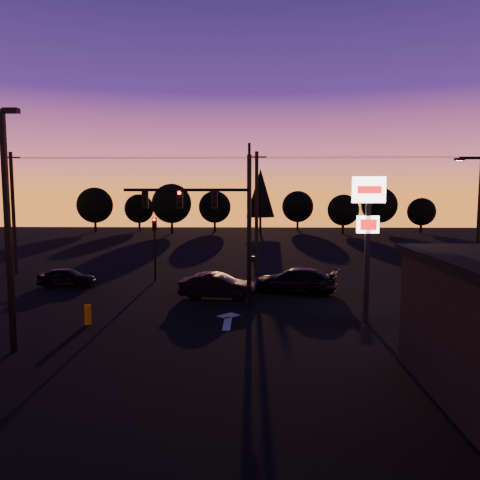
# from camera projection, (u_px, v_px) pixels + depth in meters

# --- Properties ---
(ground) EXTENTS (120.00, 120.00, 0.00)m
(ground) POSITION_uv_depth(u_px,v_px,m) (215.00, 330.00, 20.75)
(ground) COLOR black
(ground) RESTS_ON ground
(lane_arrow) EXTENTS (1.20, 3.10, 0.01)m
(lane_arrow) POSITION_uv_depth(u_px,v_px,m) (228.00, 320.00, 22.39)
(lane_arrow) COLOR beige
(lane_arrow) RESTS_ON ground
(traffic_signal_mast) EXTENTS (6.79, 0.52, 8.58)m
(traffic_signal_mast) POSITION_uv_depth(u_px,v_px,m) (218.00, 214.00, 24.21)
(traffic_signal_mast) COLOR black
(traffic_signal_mast) RESTS_ON ground
(secondary_signal) EXTENTS (0.30, 0.31, 4.35)m
(secondary_signal) POSITION_uv_depth(u_px,v_px,m) (155.00, 239.00, 31.99)
(secondary_signal) COLOR black
(secondary_signal) RESTS_ON ground
(parking_lot_light) EXTENTS (1.25, 0.30, 9.14)m
(parking_lot_light) POSITION_uv_depth(u_px,v_px,m) (7.00, 214.00, 17.39)
(parking_lot_light) COLOR black
(parking_lot_light) RESTS_ON ground
(pylon_sign) EXTENTS (1.50, 0.28, 6.80)m
(pylon_sign) POSITION_uv_depth(u_px,v_px,m) (368.00, 218.00, 21.57)
(pylon_sign) COLOR black
(pylon_sign) RESTS_ON ground
(streetlight) EXTENTS (1.55, 0.35, 8.00)m
(streetlight) POSITION_uv_depth(u_px,v_px,m) (477.00, 223.00, 25.44)
(streetlight) COLOR black
(streetlight) RESTS_ON ground
(utility_pole_0) EXTENTS (1.40, 0.26, 9.00)m
(utility_pole_0) POSITION_uv_depth(u_px,v_px,m) (13.00, 212.00, 34.56)
(utility_pole_0) COLOR black
(utility_pole_0) RESTS_ON ground
(utility_pole_1) EXTENTS (1.40, 0.26, 9.00)m
(utility_pole_1) POSITION_uv_depth(u_px,v_px,m) (257.00, 212.00, 34.15)
(utility_pole_1) COLOR black
(utility_pole_1) RESTS_ON ground
(power_wires) EXTENTS (36.00, 1.22, 0.07)m
(power_wires) POSITION_uv_depth(u_px,v_px,m) (257.00, 157.00, 33.74)
(power_wires) COLOR black
(power_wires) RESTS_ON ground
(bollard) EXTENTS (0.31, 0.31, 0.92)m
(bollard) POSITION_uv_depth(u_px,v_px,m) (88.00, 315.00, 21.56)
(bollard) COLOR #D47B00
(bollard) RESTS_ON ground
(tree_0) EXTENTS (5.36, 5.36, 6.74)m
(tree_0) POSITION_uv_depth(u_px,v_px,m) (95.00, 205.00, 70.55)
(tree_0) COLOR black
(tree_0) RESTS_ON ground
(tree_1) EXTENTS (4.54, 4.54, 5.71)m
(tree_1) POSITION_uv_depth(u_px,v_px,m) (139.00, 209.00, 73.46)
(tree_1) COLOR black
(tree_1) RESTS_ON ground
(tree_2) EXTENTS (5.77, 5.78, 7.26)m
(tree_2) POSITION_uv_depth(u_px,v_px,m) (172.00, 204.00, 68.26)
(tree_2) COLOR black
(tree_2) RESTS_ON ground
(tree_3) EXTENTS (4.95, 4.95, 6.22)m
(tree_3) POSITION_uv_depth(u_px,v_px,m) (215.00, 207.00, 72.16)
(tree_3) COLOR black
(tree_3) RESTS_ON ground
(tree_4) EXTENTS (4.18, 4.18, 9.50)m
(tree_4) POSITION_uv_depth(u_px,v_px,m) (260.00, 193.00, 68.79)
(tree_4) COLOR black
(tree_4) RESTS_ON ground
(tree_5) EXTENTS (4.95, 4.95, 6.22)m
(tree_5) POSITION_uv_depth(u_px,v_px,m) (298.00, 207.00, 73.85)
(tree_5) COLOR black
(tree_5) RESTS_ON ground
(tree_6) EXTENTS (4.54, 4.54, 5.71)m
(tree_6) POSITION_uv_depth(u_px,v_px,m) (343.00, 210.00, 67.78)
(tree_6) COLOR black
(tree_6) RESTS_ON ground
(tree_7) EXTENTS (5.36, 5.36, 6.74)m
(tree_7) POSITION_uv_depth(u_px,v_px,m) (379.00, 205.00, 70.56)
(tree_7) COLOR black
(tree_7) RESTS_ON ground
(tree_8) EXTENTS (4.12, 4.12, 5.19)m
(tree_8) POSITION_uv_depth(u_px,v_px,m) (421.00, 212.00, 69.52)
(tree_8) COLOR black
(tree_8) RESTS_ON ground
(car_left) EXTENTS (3.59, 1.44, 1.22)m
(car_left) POSITION_uv_depth(u_px,v_px,m) (67.00, 277.00, 30.14)
(car_left) COLOR black
(car_left) RESTS_ON ground
(car_mid) EXTENTS (4.51, 2.08, 1.43)m
(car_mid) POSITION_uv_depth(u_px,v_px,m) (217.00, 286.00, 26.87)
(car_mid) COLOR black
(car_mid) RESTS_ON ground
(car_right) EXTENTS (5.57, 3.59, 1.50)m
(car_right) POSITION_uv_depth(u_px,v_px,m) (294.00, 281.00, 28.29)
(car_right) COLOR black
(car_right) RESTS_ON ground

